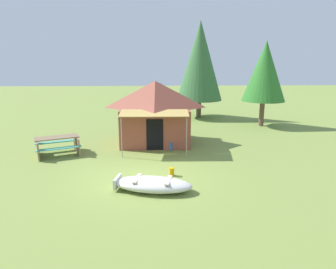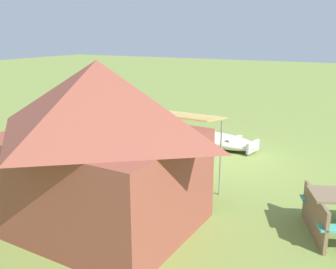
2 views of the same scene
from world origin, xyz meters
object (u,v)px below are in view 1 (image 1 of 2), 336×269
at_px(picnic_table, 57,144).
at_px(cooler_box, 169,145).
at_px(pine_tree_back_right, 265,71).
at_px(beached_rowboat, 152,184).
at_px(pine_tree_back_left, 200,61).
at_px(canvas_cabin_tent, 155,111).
at_px(fuel_can, 172,172).

xyz_separation_m(picnic_table, cooler_box, (4.90, 0.60, -0.30)).
distance_m(cooler_box, pine_tree_back_right, 8.43).
relative_size(beached_rowboat, pine_tree_back_left, 0.40).
xyz_separation_m(canvas_cabin_tent, pine_tree_back_left, (3.13, 6.83, 2.38)).
height_order(canvas_cabin_tent, pine_tree_back_left, pine_tree_back_left).
xyz_separation_m(beached_rowboat, canvas_cabin_tent, (0.14, 5.76, 1.37)).
bearing_deg(picnic_table, beached_rowboat, -43.83).
height_order(picnic_table, cooler_box, picnic_table).
xyz_separation_m(beached_rowboat, picnic_table, (-4.14, 3.97, 0.27)).
relative_size(beached_rowboat, pine_tree_back_right, 0.51).
bearing_deg(beached_rowboat, canvas_cabin_tent, 88.59).
relative_size(canvas_cabin_tent, picnic_table, 1.81).
bearing_deg(cooler_box, fuel_can, -91.45).
xyz_separation_m(pine_tree_back_left, pine_tree_back_right, (3.52, -3.05, -0.60)).
xyz_separation_m(beached_rowboat, fuel_can, (0.68, 1.24, -0.07)).
height_order(picnic_table, fuel_can, picnic_table).
bearing_deg(canvas_cabin_tent, pine_tree_back_right, 29.56).
bearing_deg(cooler_box, canvas_cabin_tent, 117.64).
bearing_deg(fuel_can, cooler_box, 88.55).
xyz_separation_m(picnic_table, pine_tree_back_left, (7.41, 8.62, 3.48)).
distance_m(beached_rowboat, cooler_box, 4.64).
bearing_deg(fuel_can, pine_tree_back_left, 77.12).
bearing_deg(pine_tree_back_right, beached_rowboat, -125.47).
distance_m(canvas_cabin_tent, pine_tree_back_left, 7.88).
distance_m(pine_tree_back_left, pine_tree_back_right, 4.70).
bearing_deg(picnic_table, pine_tree_back_left, 49.29).
bearing_deg(fuel_can, canvas_cabin_tent, 96.78).
distance_m(canvas_cabin_tent, fuel_can, 4.78).
relative_size(fuel_can, pine_tree_back_left, 0.05).
relative_size(beached_rowboat, fuel_can, 8.83).
xyz_separation_m(canvas_cabin_tent, cooler_box, (0.62, -1.19, -1.41)).
height_order(cooler_box, pine_tree_back_right, pine_tree_back_right).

